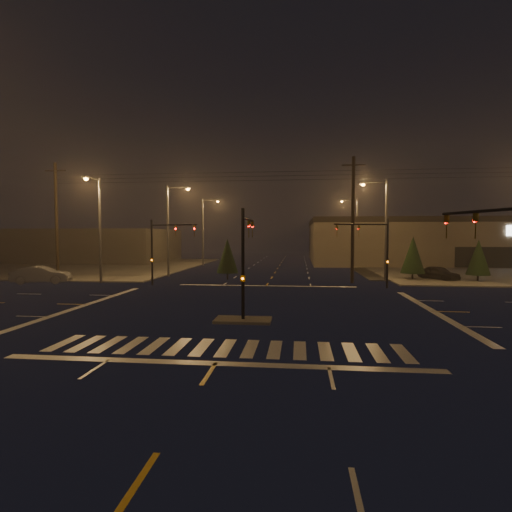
{
  "coord_description": "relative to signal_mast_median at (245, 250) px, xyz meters",
  "views": [
    {
      "loc": [
        2.96,
        -24.79,
        4.59
      ],
      "look_at": [
        -0.33,
        5.37,
        3.0
      ],
      "focal_mm": 28.0,
      "sensor_mm": 36.0,
      "label": 1
    }
  ],
  "objects": [
    {
      "name": "ground",
      "position": [
        -0.0,
        3.07,
        -3.75
      ],
      "size": [
        140.0,
        140.0,
        0.0
      ],
      "primitive_type": "plane",
      "color": "black",
      "rests_on": "ground"
    },
    {
      "name": "streetlight_5",
      "position": [
        -16.0,
        14.26,
        2.05
      ],
      "size": [
        0.32,
        2.77,
        10.0
      ],
      "color": "#38383A",
      "rests_on": "ground"
    },
    {
      "name": "sidewalk_nw",
      "position": [
        -30.0,
        33.07,
        -3.69
      ],
      "size": [
        36.0,
        36.0,
        0.12
      ],
      "primitive_type": "cube",
      "color": "#494641",
      "rests_on": "ground"
    },
    {
      "name": "stop_bar_near",
      "position": [
        -0.0,
        -7.93,
        -3.75
      ],
      "size": [
        16.0,
        0.5,
        0.01
      ],
      "primitive_type": "cube",
      "color": "beige",
      "rests_on": "ground"
    },
    {
      "name": "car_parked",
      "position": [
        17.1,
        20.59,
        -3.03
      ],
      "size": [
        3.75,
        4.51,
        1.45
      ],
      "primitive_type": "imported",
      "rotation": [
        0.0,
        0.0,
        0.57
      ],
      "color": "black",
      "rests_on": "ground"
    },
    {
      "name": "conifer_0",
      "position": [
        14.53,
        20.54,
        -1.17
      ],
      "size": [
        2.41,
        2.41,
        4.46
      ],
      "color": "black",
      "rests_on": "ground"
    },
    {
      "name": "signal_mast_nw",
      "position": [
        -9.5,
        13.21,
        0.04
      ],
      "size": [
        4.84,
        1.86,
        6.0
      ],
      "color": "black",
      "rests_on": "ground"
    },
    {
      "name": "crosswalk",
      "position": [
        -0.0,
        -5.93,
        -3.75
      ],
      "size": [
        15.0,
        2.6,
        0.01
      ],
      "primitive_type": "cube",
      "color": "beige",
      "rests_on": "ground"
    },
    {
      "name": "commercial_block",
      "position": [
        -35.0,
        45.07,
        -0.95
      ],
      "size": [
        30.0,
        18.0,
        5.6
      ],
      "primitive_type": "cube",
      "color": "#3F3B37",
      "rests_on": "ground"
    },
    {
      "name": "signal_mast_median",
      "position": [
        0.0,
        0.0,
        0.0
      ],
      "size": [
        0.25,
        4.59,
        6.0
      ],
      "color": "black",
      "rests_on": "ground"
    },
    {
      "name": "stop_bar_far",
      "position": [
        -0.0,
        14.07,
        -3.75
      ],
      "size": [
        16.0,
        0.5,
        0.01
      ],
      "primitive_type": "cube",
      "color": "beige",
      "rests_on": "ground"
    },
    {
      "name": "streetlight_2",
      "position": [
        -11.18,
        37.07,
        2.05
      ],
      "size": [
        2.77,
        0.32,
        10.0
      ],
      "color": "#38383A",
      "rests_on": "ground"
    },
    {
      "name": "median_island",
      "position": [
        -0.0,
        -0.93,
        -3.68
      ],
      "size": [
        3.0,
        1.6,
        0.15
      ],
      "primitive_type": "cube",
      "color": "#494641",
      "rests_on": "ground"
    },
    {
      "name": "streetlight_3",
      "position": [
        11.18,
        19.07,
        2.05
      ],
      "size": [
        2.77,
        0.32,
        10.0
      ],
      "color": "#38383A",
      "rests_on": "ground"
    },
    {
      "name": "car_crossing",
      "position": [
        -21.25,
        13.33,
        -2.91
      ],
      "size": [
        5.39,
        3.18,
        1.68
      ],
      "primitive_type": "imported",
      "rotation": [
        0.0,
        0.0,
        1.87
      ],
      "color": "slate",
      "rests_on": "ground"
    },
    {
      "name": "streetlight_4",
      "position": [
        11.18,
        39.07,
        2.05
      ],
      "size": [
        2.77,
        0.32,
        10.0
      ],
      "color": "#38383A",
      "rests_on": "ground"
    },
    {
      "name": "conifer_1",
      "position": [
        20.38,
        19.33,
        -1.32
      ],
      "size": [
        2.22,
        2.22,
        4.17
      ],
      "color": "black",
      "rests_on": "ground"
    },
    {
      "name": "streetlight_1",
      "position": [
        -11.18,
        21.07,
        2.05
      ],
      "size": [
        2.77,
        0.32,
        10.0
      ],
      "color": "#38383A",
      "rests_on": "ground"
    },
    {
      "name": "retail_building",
      "position": [
        35.0,
        49.06,
        0.09
      ],
      "size": [
        60.2,
        28.3,
        7.2
      ],
      "color": "brown",
      "rests_on": "ground"
    },
    {
      "name": "signal_mast_ne",
      "position": [
        9.5,
        13.21,
        0.04
      ],
      "size": [
        4.84,
        1.86,
        6.0
      ],
      "color": "black",
      "rests_on": "ground"
    },
    {
      "name": "conifer_3",
      "position": [
        -4.42,
        18.78,
        -1.29
      ],
      "size": [
        2.26,
        2.26,
        4.22
      ],
      "color": "black",
      "rests_on": "ground"
    },
    {
      "name": "sidewalk_ne",
      "position": [
        30.0,
        33.07,
        -3.69
      ],
      "size": [
        36.0,
        36.0,
        0.12
      ],
      "primitive_type": "cube",
      "color": "#494641",
      "rests_on": "ground"
    },
    {
      "name": "utility_pole_1",
      "position": [
        8.0,
        17.07,
        2.38
      ],
      "size": [
        2.2,
        0.32,
        12.0
      ],
      "color": "black",
      "rests_on": "ground"
    },
    {
      "name": "signal_mast_se",
      "position": [
        10.23,
        -6.68,
        -0.04
      ],
      "size": [
        1.55,
        3.87,
        6.0
      ],
      "color": "black",
      "rests_on": "ground"
    },
    {
      "name": "utility_pole_0",
      "position": [
        -22.0,
        17.07,
        2.38
      ],
      "size": [
        2.2,
        0.32,
        12.0
      ],
      "color": "black",
      "rests_on": "ground"
    }
  ]
}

